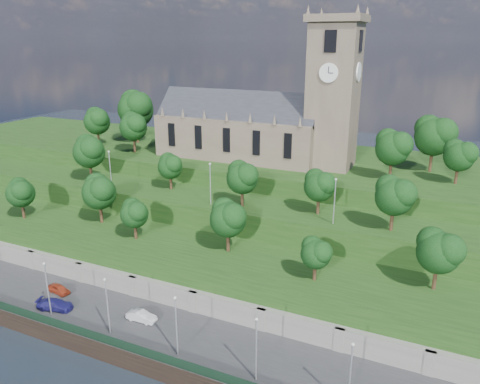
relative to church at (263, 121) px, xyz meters
The scene contains 17 objects.
ground 51.21m from the church, 90.98° to the right, with size 320.00×320.00×0.00m, color black.
promenade 45.42m from the church, 91.13° to the right, with size 160.00×12.00×2.00m, color #2D2D30.
quay_wall 50.78m from the church, 90.98° to the right, with size 160.00×0.50×2.20m, color black.
fence 49.57m from the church, 91.00° to the right, with size 160.00×0.10×1.20m, color black.
retaining_wall 39.48m from the church, 91.33° to the right, with size 160.00×2.10×5.00m.
embankment_lower 33.57m from the church, 91.61° to the right, with size 160.00×12.00×8.00m, color #1A3A13.
embankment_upper 23.71m from the church, 92.66° to the right, with size 160.00×10.00×12.00m, color #1A3A13.
hilltop 15.57m from the church, 101.11° to the left, with size 160.00×32.00×15.00m, color #1A3A13.
church is the anchor object (origin of this frame).
trees_lower 29.02m from the church, 91.52° to the right, with size 70.98×9.17×8.36m.
trees_upper 18.75m from the church, 91.54° to the right, with size 60.32×7.78×8.73m.
trees_hilltop 6.33m from the church, behind, with size 77.46×16.09×11.70m.
lamp_posts_promenade 46.43m from the church, 93.67° to the right, with size 60.36×0.36×7.77m.
lamp_posts_upper 21.03m from the church, 92.26° to the right, with size 40.36×0.36×6.87m.
car_left 46.43m from the church, 112.49° to the right, with size 1.49×3.71×1.27m, color maroon.
car_middle 44.26m from the church, 91.22° to the right, with size 1.44×4.12×1.36m, color #B5B6BA.
car_right 48.51m from the church, 107.42° to the right, with size 2.02×4.96×1.44m, color navy.
Camera 1 is at (34.12, -36.43, 37.46)m, focal length 35.00 mm.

